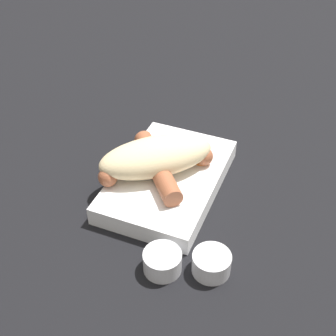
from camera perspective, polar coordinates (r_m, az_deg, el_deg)
ground_plane at (r=0.78m, az=-0.00°, el=-2.35°), size 3.00×3.00×0.00m
food_tray at (r=0.77m, az=-0.00°, el=-1.48°), size 0.25×0.16×0.03m
bread_roll at (r=0.74m, az=-1.48°, el=1.38°), size 0.18×0.19×0.06m
sausage at (r=0.74m, az=-1.34°, el=0.19°), size 0.14×0.15×0.03m
pickled_veggies at (r=0.78m, az=4.25°, el=1.22°), size 0.05×0.04×0.00m
condiment_cup_near at (r=0.65m, az=-0.69°, el=-11.43°), size 0.05×0.05×0.03m
condiment_cup_far at (r=0.65m, az=5.31°, el=-11.59°), size 0.05×0.05×0.03m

